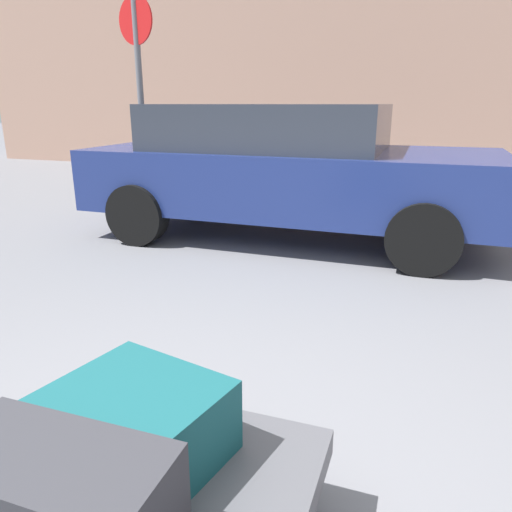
{
  "coord_description": "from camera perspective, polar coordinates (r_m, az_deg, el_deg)",
  "views": [
    {
      "loc": [
        0.77,
        -1.0,
        1.43
      ],
      "look_at": [
        0.0,
        1.2,
        0.69
      ],
      "focal_mm": 33.92,
      "sensor_mm": 36.0,
      "label": 1
    }
  ],
  "objects": [
    {
      "name": "no_parking_sign",
      "position": [
        5.84,
        -13.49,
        18.37
      ],
      "size": [
        0.49,
        0.15,
        2.53
      ],
      "color": "slate",
      "rests_on": "ground_plane"
    },
    {
      "name": "suitcase_teal_stacked_top",
      "position": [
        1.64,
        -14.24,
        -18.95
      ],
      "size": [
        0.6,
        0.57,
        0.25
      ],
      "primitive_type": "cube",
      "rotation": [
        0.0,
        0.0,
        -0.22
      ],
      "color": "#144C51",
      "rests_on": "luggage_cart"
    },
    {
      "name": "parked_car",
      "position": [
        5.34,
        3.52,
        10.36
      ],
      "size": [
        4.3,
        1.92,
        1.42
      ],
      "color": "navy",
      "rests_on": "ground_plane"
    },
    {
      "name": "duffel_bag_charcoal_rear_right",
      "position": [
        1.43,
        -22.5,
        -25.23
      ],
      "size": [
        0.59,
        0.29,
        0.29
      ],
      "primitive_type": "cube",
      "rotation": [
        0.0,
        0.0,
        -0.0
      ],
      "color": "#2D2D33",
      "rests_on": "luggage_cart"
    },
    {
      "name": "luggage_cart",
      "position": [
        1.72,
        -14.92,
        -25.66
      ],
      "size": [
        1.12,
        0.87,
        0.34
      ],
      "color": "#4C4C51",
      "rests_on": "ground_plane"
    }
  ]
}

